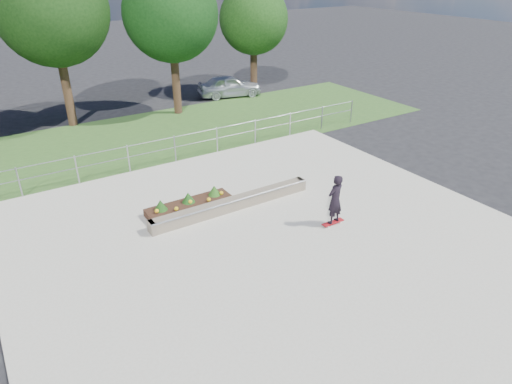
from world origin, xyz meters
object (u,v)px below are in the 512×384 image
at_px(grind_ledge, 233,204).
at_px(planter_bed, 191,206).
at_px(skateboarder, 335,200).
at_px(parked_car, 229,86).

xyz_separation_m(grind_ledge, planter_bed, (-1.26, 0.65, -0.02)).
distance_m(planter_bed, skateboarder, 4.83).
bearing_deg(grind_ledge, planter_bed, 152.64).
bearing_deg(parked_car, skateboarder, 175.87).
height_order(grind_ledge, planter_bed, planter_bed).
xyz_separation_m(grind_ledge, skateboarder, (2.21, -2.62, 0.70)).
bearing_deg(grind_ledge, parked_car, 60.76).
height_order(grind_ledge, skateboarder, skateboarder).
bearing_deg(skateboarder, planter_bed, 136.67).
relative_size(grind_ledge, parked_car, 1.53).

